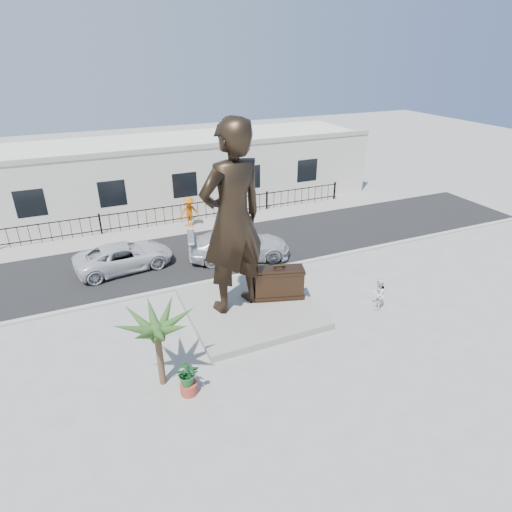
% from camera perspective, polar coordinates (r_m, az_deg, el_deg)
% --- Properties ---
extents(ground, '(100.00, 100.00, 0.00)m').
position_cam_1_polar(ground, '(17.58, 2.63, -9.41)').
color(ground, '#9E9991').
rests_on(ground, ground).
extents(street, '(40.00, 7.00, 0.01)m').
position_cam_1_polar(street, '(24.03, -5.70, 0.88)').
color(street, black).
rests_on(street, ground).
extents(curb, '(40.00, 0.25, 0.12)m').
position_cam_1_polar(curb, '(21.05, -2.71, -2.72)').
color(curb, '#A5A399').
rests_on(curb, ground).
extents(far_sidewalk, '(40.00, 2.50, 0.02)m').
position_cam_1_polar(far_sidewalk, '(27.56, -8.32, 4.15)').
color(far_sidewalk, '#9E9991').
rests_on(far_sidewalk, ground).
extents(plinth, '(5.20, 5.20, 0.30)m').
position_cam_1_polar(plinth, '(18.45, -0.81, -6.91)').
color(plinth, gray).
rests_on(plinth, ground).
extents(fence, '(22.00, 0.10, 1.20)m').
position_cam_1_polar(fence, '(28.07, -8.85, 5.82)').
color(fence, black).
rests_on(fence, ground).
extents(building, '(28.00, 7.00, 4.40)m').
position_cam_1_polar(building, '(31.50, -11.13, 10.95)').
color(building, silver).
rests_on(building, ground).
extents(statue, '(3.21, 2.52, 7.78)m').
position_cam_1_polar(statue, '(16.61, -3.15, 4.85)').
color(statue, black).
rests_on(statue, plinth).
extents(suitcase, '(2.20, 1.24, 1.48)m').
position_cam_1_polar(suitcase, '(18.50, 3.05, -3.63)').
color(suitcase, '#302014').
rests_on(suitcase, plinth).
extents(tourist, '(0.89, 0.84, 1.44)m').
position_cam_1_polar(tourist, '(19.03, 15.96, -4.90)').
color(tourist, white).
rests_on(tourist, ground).
extents(car_white, '(5.07, 2.81, 1.34)m').
position_cam_1_polar(car_white, '(22.59, -17.16, -0.05)').
color(car_white, silver).
rests_on(car_white, street).
extents(car_silver, '(5.70, 3.39, 1.55)m').
position_cam_1_polar(car_silver, '(22.62, -2.26, 1.50)').
color(car_silver, silver).
rests_on(car_silver, street).
extents(worker, '(1.26, 0.74, 1.92)m').
position_cam_1_polar(worker, '(26.94, -8.88, 5.80)').
color(worker, '#DA610B').
rests_on(worker, far_sidewalk).
extents(palm_tree, '(1.80, 1.80, 3.20)m').
position_cam_1_polar(palm_tree, '(15.40, -12.27, -16.17)').
color(palm_tree, '#284A1B').
rests_on(palm_tree, ground).
extents(planter, '(0.56, 0.56, 0.40)m').
position_cam_1_polar(planter, '(14.75, -8.95, -17.01)').
color(planter, '#A3372B').
rests_on(planter, ground).
extents(shrub, '(0.90, 0.83, 0.86)m').
position_cam_1_polar(shrub, '(14.33, -9.12, -15.18)').
color(shrub, '#1E5C26').
rests_on(shrub, planter).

